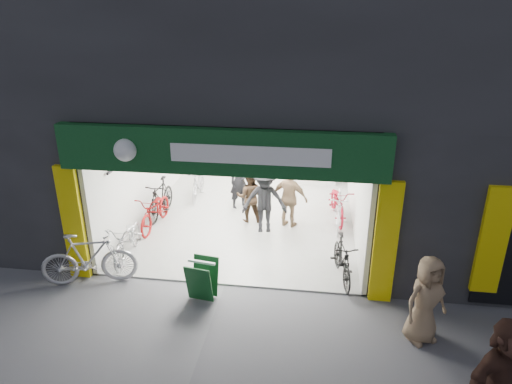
% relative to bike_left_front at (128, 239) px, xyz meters
% --- Properties ---
extents(ground, '(60.00, 60.00, 0.00)m').
position_rel_bike_left_front_xyz_m(ground, '(2.50, -0.87, -0.48)').
color(ground, '#56565B').
rests_on(ground, ground).
extents(building, '(17.00, 10.27, 8.00)m').
position_rel_bike_left_front_xyz_m(building, '(3.41, 4.11, 3.83)').
color(building, '#232326').
rests_on(building, ground).
extents(bike_left_front, '(0.77, 1.87, 0.96)m').
position_rel_bike_left_front_xyz_m(bike_left_front, '(0.00, 0.00, 0.00)').
color(bike_left_front, '#ABABB0').
rests_on(bike_left_front, ground).
extents(bike_left_midfront, '(0.58, 1.85, 1.10)m').
position_rel_bike_left_front_xyz_m(bike_left_midfront, '(0.00, 2.35, 0.07)').
color(bike_left_midfront, black).
rests_on(bike_left_midfront, ground).
extents(bike_left_midback, '(0.73, 1.91, 0.99)m').
position_rel_bike_left_front_xyz_m(bike_left_midback, '(0.09, 1.65, 0.02)').
color(bike_left_midback, maroon).
rests_on(bike_left_midback, ground).
extents(bike_left_back, '(0.51, 1.59, 0.95)m').
position_rel_bike_left_front_xyz_m(bike_left_back, '(0.70, 3.83, -0.01)').
color(bike_left_back, '#A2A2A6').
rests_on(bike_left_back, ground).
extents(bike_right_front, '(0.74, 1.71, 1.00)m').
position_rel_bike_left_front_xyz_m(bike_right_front, '(5.00, -0.27, 0.02)').
color(bike_right_front, black).
rests_on(bike_right_front, ground).
extents(bike_right_mid, '(0.91, 1.97, 1.00)m').
position_rel_bike_left_front_xyz_m(bike_right_mid, '(4.98, 2.85, 0.02)').
color(bike_right_mid, maroon).
rests_on(bike_right_mid, ground).
extents(bike_right_back, '(0.58, 1.74, 1.03)m').
position_rel_bike_left_front_xyz_m(bike_right_back, '(5.00, 2.30, 0.04)').
color(bike_right_back, '#BCBBC1').
rests_on(bike_right_back, ground).
extents(parked_bike, '(2.09, 1.12, 1.21)m').
position_rel_bike_left_front_xyz_m(parked_bike, '(-0.38, -1.17, 0.12)').
color(parked_bike, '#ACABB0').
rests_on(parked_bike, ground).
extents(customer_a, '(0.75, 0.73, 1.74)m').
position_rel_bike_left_front_xyz_m(customer_a, '(2.12, 3.24, 0.39)').
color(customer_a, black).
rests_on(customer_a, ground).
extents(customer_b, '(0.78, 0.63, 1.50)m').
position_rel_bike_left_front_xyz_m(customer_b, '(2.56, 2.36, 0.27)').
color(customer_b, '#342417').
rests_on(customer_b, ground).
extents(customer_c, '(1.26, 0.83, 1.82)m').
position_rel_bike_left_front_xyz_m(customer_c, '(3.04, 1.77, 0.43)').
color(customer_c, black).
rests_on(customer_c, ground).
extents(customer_d, '(1.08, 0.71, 1.71)m').
position_rel_bike_left_front_xyz_m(customer_d, '(3.67, 2.15, 0.38)').
color(customer_d, '#997959').
rests_on(customer_d, ground).
extents(pedestrian_near, '(0.97, 0.86, 1.67)m').
position_rel_bike_left_front_xyz_m(pedestrian_near, '(6.35, -2.06, 0.35)').
color(pedestrian_near, '#876C4E').
rests_on(pedestrian_near, ground).
extents(pedestrian_far, '(1.64, 1.28, 1.73)m').
position_rel_bike_left_front_xyz_m(pedestrian_far, '(7.05, -3.73, 0.39)').
color(pedestrian_far, '#3B231B').
rests_on(pedestrian_far, ground).
extents(sandwich_board, '(0.62, 0.64, 0.85)m').
position_rel_bike_left_front_xyz_m(sandwich_board, '(2.16, -1.39, -0.01)').
color(sandwich_board, '#0F3F1A').
rests_on(sandwich_board, ground).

